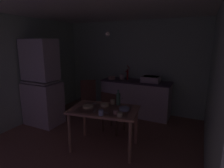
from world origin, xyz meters
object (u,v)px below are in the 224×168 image
object	(u,v)px
hand_pump	(127,74)
chair_far_side	(112,112)
hutch_cabinet	(42,86)
sink_basin	(151,79)
mixing_bowl_counter	(112,78)
chair_by_counter	(88,97)
serving_bowl_wide	(124,109)
teacup_cream	(120,115)
glass_bottle	(118,99)
dining_table	(104,114)

from	to	relation	value
hand_pump	chair_far_side	size ratio (longest dim) A/B	0.43
hutch_cabinet	chair_far_side	bearing A→B (deg)	9.43
sink_basin	mixing_bowl_counter	size ratio (longest dim) A/B	2.17
chair_by_counter	serving_bowl_wide	xyz separation A→B (m)	(1.44, -1.07, 0.27)
serving_bowl_wide	teacup_cream	bearing A→B (deg)	-81.49
mixing_bowl_counter	chair_far_side	bearing A→B (deg)	-63.38
serving_bowl_wide	hand_pump	bearing A→B (deg)	109.76
hand_pump	glass_bottle	distance (m)	1.63
serving_bowl_wide	teacup_cream	xyz separation A→B (m)	(0.04, -0.29, 0.01)
hutch_cabinet	hand_pump	size ratio (longest dim) A/B	5.07
teacup_cream	mixing_bowl_counter	bearing A→B (deg)	119.41
mixing_bowl_counter	glass_bottle	xyz separation A→B (m)	(0.86, -1.46, -0.08)
chair_far_side	serving_bowl_wide	world-z (taller)	chair_far_side
teacup_cream	sink_basin	bearing A→B (deg)	90.99
chair_by_counter	serving_bowl_wide	distance (m)	1.82
teacup_cream	chair_by_counter	bearing A→B (deg)	137.66
mixing_bowl_counter	serving_bowl_wide	size ratio (longest dim) A/B	1.15
hutch_cabinet	serving_bowl_wide	world-z (taller)	hutch_cabinet
dining_table	chair_far_side	bearing A→B (deg)	102.77
hutch_cabinet	mixing_bowl_counter	world-z (taller)	hutch_cabinet
serving_bowl_wide	chair_by_counter	bearing A→B (deg)	143.59
dining_table	glass_bottle	world-z (taller)	glass_bottle
hutch_cabinet	mixing_bowl_counter	size ratio (longest dim) A/B	9.75
serving_bowl_wide	glass_bottle	bearing A→B (deg)	134.07
sink_basin	chair_by_counter	xyz separation A→B (m)	(-1.45, -0.66, -0.49)
hutch_cabinet	chair_by_counter	size ratio (longest dim) A/B	2.00
teacup_cream	glass_bottle	bearing A→B (deg)	116.62
mixing_bowl_counter	sink_basin	bearing A→B (deg)	2.66
hutch_cabinet	chair_by_counter	world-z (taller)	hutch_cabinet
sink_basin	teacup_cream	world-z (taller)	sink_basin
hand_pump	teacup_cream	size ratio (longest dim) A/B	4.39
sink_basin	glass_bottle	distance (m)	1.53
hutch_cabinet	dining_table	xyz separation A→B (m)	(1.81, -0.32, -0.27)
sink_basin	chair_far_side	distance (m)	1.42
sink_basin	teacup_cream	xyz separation A→B (m)	(0.04, -2.02, -0.21)
glass_bottle	dining_table	bearing A→B (deg)	-112.72
dining_table	chair_by_counter	bearing A→B (deg)	133.54
sink_basin	dining_table	world-z (taller)	sink_basin
hutch_cabinet	sink_basin	world-z (taller)	hutch_cabinet
chair_far_side	chair_by_counter	xyz separation A→B (m)	(-0.97, 0.56, 0.03)
chair_by_counter	sink_basin	bearing A→B (deg)	24.58
hand_pump	glass_bottle	size ratio (longest dim) A/B	1.37
chair_far_side	serving_bowl_wide	xyz separation A→B (m)	(0.48, -0.51, 0.30)
glass_bottle	mixing_bowl_counter	bearing A→B (deg)	120.35
chair_far_side	chair_by_counter	size ratio (longest dim) A/B	0.91
serving_bowl_wide	sink_basin	bearing A→B (deg)	89.72
hand_pump	mixing_bowl_counter	world-z (taller)	hand_pump
chair_far_side	glass_bottle	size ratio (longest dim) A/B	3.16
hutch_cabinet	glass_bottle	distance (m)	1.94
dining_table	serving_bowl_wide	world-z (taller)	serving_bowl_wide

